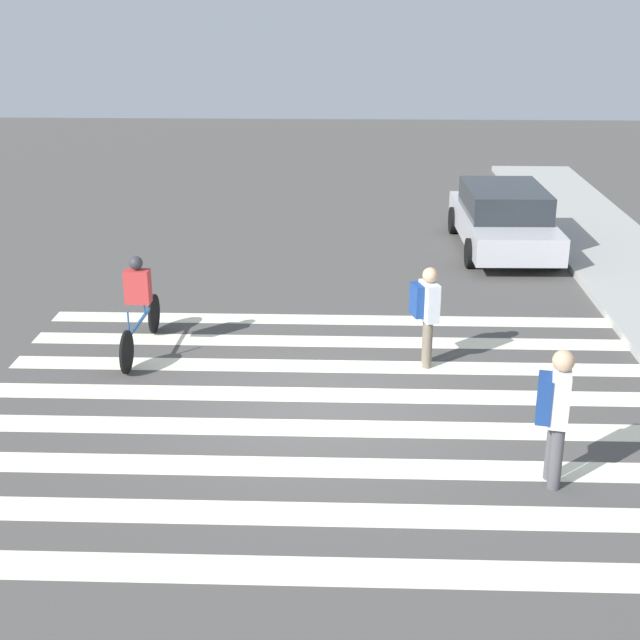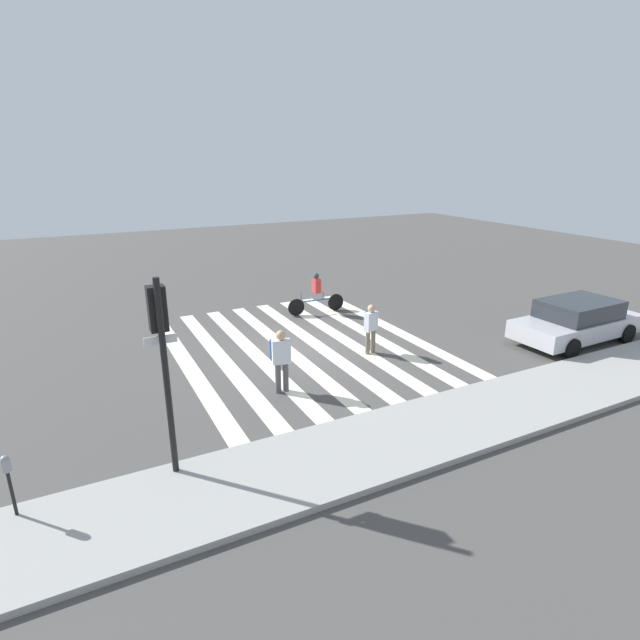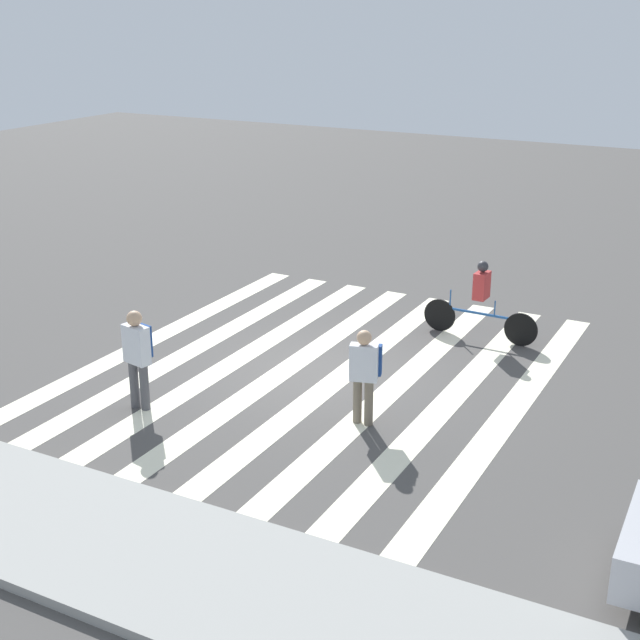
% 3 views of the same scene
% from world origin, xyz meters
% --- Properties ---
extents(ground_plane, '(60.00, 60.00, 0.00)m').
position_xyz_m(ground_plane, '(0.00, 0.00, 0.00)').
color(ground_plane, '#4C4947').
extents(sidewalk_curb, '(36.00, 2.50, 0.14)m').
position_xyz_m(sidewalk_curb, '(0.00, 6.25, 0.07)').
color(sidewalk_curb, '#9E9E99').
rests_on(sidewalk_curb, ground_plane).
extents(crosswalk_stripes, '(7.90, 10.00, 0.01)m').
position_xyz_m(crosswalk_stripes, '(0.00, 0.00, 0.00)').
color(crosswalk_stripes, '#F2EDCC').
rests_on(crosswalk_stripes, ground_plane).
extents(pedestrian_child_with_backpack, '(0.52, 0.47, 1.74)m').
position_xyz_m(pedestrian_child_with_backpack, '(1.87, 2.79, 1.02)').
color(pedestrian_child_with_backpack, '#4C4C51').
rests_on(pedestrian_child_with_backpack, ground_plane).
extents(pedestrian_adult_blue_shirt, '(0.49, 0.46, 1.62)m').
position_xyz_m(pedestrian_adult_blue_shirt, '(-1.71, 1.56, 0.95)').
color(pedestrian_adult_blue_shirt, '#6B6051').
rests_on(pedestrian_adult_blue_shirt, ground_plane).
extents(cyclist_mid_street, '(2.41, 0.41, 1.63)m').
position_xyz_m(cyclist_mid_street, '(-2.11, -3.04, 0.87)').
color(cyclist_mid_street, black).
rests_on(cyclist_mid_street, ground_plane).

